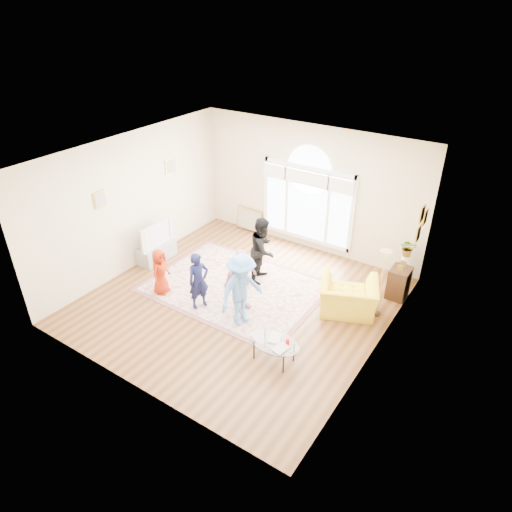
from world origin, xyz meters
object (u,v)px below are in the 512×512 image
Objects in this scene: tv_console at (157,252)px; coffee_table at (274,343)px; television at (155,234)px; area_rug at (235,287)px; armchair at (348,297)px.

coffee_table is (4.33, -1.45, 0.19)m from tv_console.
television is 4.57m from coffee_table.
area_rug is 2.46m from television.
area_rug is 2.50m from coffee_table.
tv_console reaches higher than area_rug.
coffee_table reaches higher than area_rug.
television is 1.06× the size of coffee_table.
area_rug is at bearing 1.20° from tv_console.
television is at bearing -0.00° from tv_console.
armchair is at bearing 77.41° from coffee_table.
tv_console is 0.94× the size of television.
television is (0.01, -0.00, 0.52)m from tv_console.
tv_console is 1.00× the size of coffee_table.
armchair is (2.48, 0.58, 0.36)m from area_rug.
armchair is (4.83, 0.63, -0.35)m from television.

